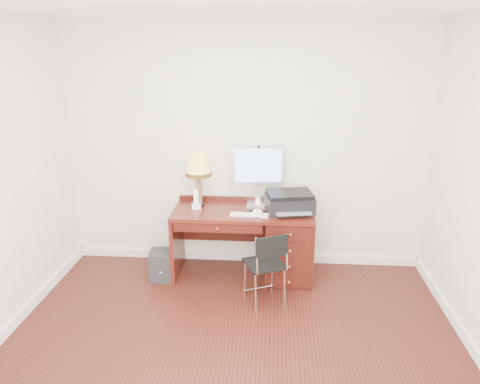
# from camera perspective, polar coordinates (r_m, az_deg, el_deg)

# --- Properties ---
(ground) EXTENTS (4.00, 4.00, 0.00)m
(ground) POSITION_cam_1_polar(r_m,az_deg,el_deg) (4.12, -1.03, -18.84)
(ground) COLOR black
(ground) RESTS_ON ground
(room_shell) EXTENTS (4.00, 4.00, 4.00)m
(room_shell) POSITION_cam_1_polar(r_m,az_deg,el_deg) (4.62, -0.30, -13.70)
(room_shell) COLOR white
(room_shell) RESTS_ON ground
(desk) EXTENTS (1.50, 0.67, 0.75)m
(desk) POSITION_cam_1_polar(r_m,az_deg,el_deg) (5.13, 4.00, -5.85)
(desk) COLOR #541911
(desk) RESTS_ON ground
(monitor) EXTENTS (0.55, 0.20, 0.63)m
(monitor) POSITION_cam_1_polar(r_m,az_deg,el_deg) (5.10, 2.28, 2.82)
(monitor) COLOR silver
(monitor) RESTS_ON desk
(keyboard) EXTENTS (0.40, 0.14, 0.02)m
(keyboard) POSITION_cam_1_polar(r_m,az_deg,el_deg) (4.85, 1.17, -2.80)
(keyboard) COLOR white
(keyboard) RESTS_ON desk
(mouse_pad) EXTENTS (0.25, 0.25, 0.05)m
(mouse_pad) POSITION_cam_1_polar(r_m,az_deg,el_deg) (4.90, 2.17, -2.52)
(mouse_pad) COLOR black
(mouse_pad) RESTS_ON desk
(printer) EXTENTS (0.54, 0.46, 0.21)m
(printer) POSITION_cam_1_polar(r_m,az_deg,el_deg) (4.97, 6.05, -1.21)
(printer) COLOR black
(printer) RESTS_ON desk
(leg_lamp) EXTENTS (0.28, 0.28, 0.58)m
(leg_lamp) POSITION_cam_1_polar(r_m,az_deg,el_deg) (5.04, -5.11, 2.89)
(leg_lamp) COLOR black
(leg_lamp) RESTS_ON desk
(phone) EXTENTS (0.12, 0.12, 0.21)m
(phone) POSITION_cam_1_polar(r_m,az_deg,el_deg) (5.07, -5.37, -1.31)
(phone) COLOR white
(phone) RESTS_ON desk
(pen_cup) EXTENTS (0.07, 0.07, 0.09)m
(pen_cup) POSITION_cam_1_polar(r_m,az_deg,el_deg) (5.10, 5.03, -1.37)
(pen_cup) COLOR black
(pen_cup) RESTS_ON desk
(chair) EXTENTS (0.47, 0.48, 0.75)m
(chair) POSITION_cam_1_polar(r_m,az_deg,el_deg) (4.55, 3.01, -8.39)
(chair) COLOR black
(chair) RESTS_ON ground
(equipment_box) EXTENTS (0.29, 0.29, 0.31)m
(equipment_box) POSITION_cam_1_polar(r_m,az_deg,el_deg) (5.21, -9.42, -8.75)
(equipment_box) COLOR black
(equipment_box) RESTS_ON ground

